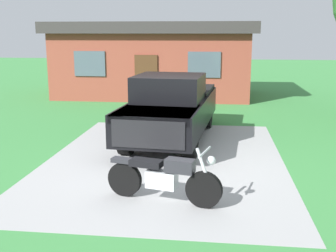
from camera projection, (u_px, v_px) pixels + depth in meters
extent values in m
plane|color=#3C8742|center=(165.00, 160.00, 10.20)|extent=(80.00, 80.00, 0.00)
cube|color=#A1A1A1|center=(165.00, 159.00, 10.20)|extent=(5.69, 8.03, 0.01)
cylinder|color=black|center=(204.00, 190.00, 7.34)|extent=(0.67, 0.27, 0.66)
cylinder|color=black|center=(125.00, 179.00, 7.87)|extent=(0.67, 0.27, 0.66)
cube|color=silver|center=(162.00, 179.00, 7.60)|extent=(0.61, 0.39, 0.32)
cube|color=#28282D|center=(180.00, 166.00, 7.41)|extent=(0.57, 0.38, 0.24)
cube|color=black|center=(146.00, 163.00, 7.64)|extent=(0.65, 0.42, 0.12)
cube|color=#28282D|center=(124.00, 160.00, 7.79)|extent=(0.51, 0.31, 0.08)
cylinder|color=silver|center=(204.00, 170.00, 7.26)|extent=(0.34, 0.14, 0.77)
cylinder|color=silver|center=(205.00, 152.00, 7.19)|extent=(0.21, 0.69, 0.04)
sphere|color=silver|center=(211.00, 161.00, 7.18)|extent=(0.16, 0.16, 0.16)
cylinder|color=black|center=(191.00, 142.00, 10.23)|extent=(0.37, 0.86, 0.84)
cylinder|color=black|center=(127.00, 138.00, 10.55)|extent=(0.37, 0.86, 0.84)
cylinder|color=black|center=(207.00, 115.00, 13.57)|extent=(0.37, 0.86, 0.84)
cylinder|color=black|center=(158.00, 113.00, 13.89)|extent=(0.37, 0.86, 0.84)
cube|color=black|center=(172.00, 112.00, 12.02)|extent=(2.46, 5.75, 0.80)
cube|color=black|center=(157.00, 114.00, 10.19)|extent=(2.05, 2.05, 0.20)
cube|color=black|center=(169.00, 88.00, 11.48)|extent=(1.95, 2.04, 0.70)
cube|color=#3F4C56|center=(163.00, 96.00, 10.74)|extent=(1.71, 0.30, 0.60)
cube|color=black|center=(181.00, 96.00, 13.45)|extent=(2.10, 2.55, 0.50)
cube|color=black|center=(148.00, 134.00, 9.37)|extent=(1.70, 0.24, 0.64)
cube|color=brown|center=(155.00, 64.00, 20.58)|extent=(9.00, 5.00, 3.00)
cube|color=#383333|center=(155.00, 28.00, 20.19)|extent=(9.60, 5.60, 0.50)
cube|color=#4C2D19|center=(146.00, 79.00, 18.22)|extent=(1.00, 0.08, 2.10)
cube|color=#4C5966|center=(90.00, 64.00, 18.37)|extent=(1.40, 0.06, 1.10)
cube|color=#4C5966|center=(204.00, 65.00, 17.79)|extent=(1.40, 0.06, 1.10)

